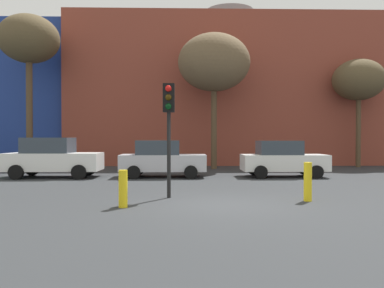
{
  "coord_description": "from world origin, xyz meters",
  "views": [
    {
      "loc": [
        -1.11,
        -11.2,
        1.89
      ],
      "look_at": [
        -0.61,
        8.79,
        1.58
      ],
      "focal_mm": 37.03,
      "sensor_mm": 36.0,
      "label": 1
    }
  ],
  "objects_px": {
    "bare_tree_0": "(359,81)",
    "bare_tree_1": "(29,41)",
    "bollard_yellow_1": "(308,182)",
    "parked_car_2": "(162,159)",
    "bollard_yellow_0": "(123,189)",
    "parked_car_3": "(283,159)",
    "bare_tree_2": "(214,63)",
    "traffic_light_island": "(169,114)",
    "parked_car_1": "(53,158)"
  },
  "relations": [
    {
      "from": "parked_car_1",
      "to": "parked_car_3",
      "type": "relative_size",
      "value": 1.08
    },
    {
      "from": "bare_tree_0",
      "to": "traffic_light_island",
      "type": "bearing_deg",
      "value": -132.58
    },
    {
      "from": "parked_car_2",
      "to": "bollard_yellow_0",
      "type": "bearing_deg",
      "value": -94.31
    },
    {
      "from": "bare_tree_1",
      "to": "bollard_yellow_1",
      "type": "relative_size",
      "value": 8.07
    },
    {
      "from": "parked_car_3",
      "to": "bare_tree_1",
      "type": "distance_m",
      "value": 16.63
    },
    {
      "from": "traffic_light_island",
      "to": "bollard_yellow_1",
      "type": "distance_m",
      "value": 4.71
    },
    {
      "from": "parked_car_2",
      "to": "bare_tree_2",
      "type": "bearing_deg",
      "value": 59.72
    },
    {
      "from": "parked_car_2",
      "to": "bollard_yellow_1",
      "type": "relative_size",
      "value": 3.52
    },
    {
      "from": "bare_tree_2",
      "to": "bollard_yellow_0",
      "type": "bearing_deg",
      "value": -104.91
    },
    {
      "from": "parked_car_2",
      "to": "bollard_yellow_0",
      "type": "xyz_separation_m",
      "value": [
        -0.63,
        -8.29,
        -0.37
      ]
    },
    {
      "from": "parked_car_3",
      "to": "bare_tree_2",
      "type": "relative_size",
      "value": 0.49
    },
    {
      "from": "parked_car_2",
      "to": "bollard_yellow_0",
      "type": "distance_m",
      "value": 8.32
    },
    {
      "from": "bollard_yellow_1",
      "to": "traffic_light_island",
      "type": "bearing_deg",
      "value": 169.98
    },
    {
      "from": "parked_car_3",
      "to": "bare_tree_0",
      "type": "bearing_deg",
      "value": 43.79
    },
    {
      "from": "bollard_yellow_0",
      "to": "bare_tree_2",
      "type": "bearing_deg",
      "value": 75.09
    },
    {
      "from": "parked_car_2",
      "to": "bare_tree_1",
      "type": "bearing_deg",
      "value": 147.51
    },
    {
      "from": "parked_car_1",
      "to": "bare_tree_1",
      "type": "xyz_separation_m",
      "value": [
        -3.12,
        5.3,
        6.84
      ]
    },
    {
      "from": "bare_tree_2",
      "to": "parked_car_2",
      "type": "bearing_deg",
      "value": -120.28
    },
    {
      "from": "bare_tree_2",
      "to": "bollard_yellow_0",
      "type": "height_order",
      "value": "bare_tree_2"
    },
    {
      "from": "bare_tree_2",
      "to": "bollard_yellow_1",
      "type": "height_order",
      "value": "bare_tree_2"
    },
    {
      "from": "parked_car_2",
      "to": "bollard_yellow_0",
      "type": "height_order",
      "value": "parked_car_2"
    },
    {
      "from": "bollard_yellow_0",
      "to": "bollard_yellow_1",
      "type": "xyz_separation_m",
      "value": [
        5.35,
        0.96,
        0.07
      ]
    },
    {
      "from": "parked_car_3",
      "to": "bare_tree_1",
      "type": "bearing_deg",
      "value": 159.48
    },
    {
      "from": "parked_car_1",
      "to": "parked_car_3",
      "type": "bearing_deg",
      "value": 0.0
    },
    {
      "from": "parked_car_3",
      "to": "traffic_light_island",
      "type": "xyz_separation_m",
      "value": [
        -5.29,
        -6.6,
        1.78
      ]
    },
    {
      "from": "bare_tree_2",
      "to": "bollard_yellow_0",
      "type": "xyz_separation_m",
      "value": [
        -3.54,
        -13.27,
        -5.92
      ]
    },
    {
      "from": "bare_tree_0",
      "to": "bare_tree_2",
      "type": "relative_size",
      "value": 0.85
    },
    {
      "from": "bare_tree_0",
      "to": "bare_tree_1",
      "type": "bearing_deg",
      "value": -177.38
    },
    {
      "from": "bare_tree_2",
      "to": "bollard_yellow_1",
      "type": "distance_m",
      "value": 13.76
    },
    {
      "from": "bare_tree_0",
      "to": "bollard_yellow_1",
      "type": "distance_m",
      "value": 16.37
    },
    {
      "from": "bare_tree_1",
      "to": "bare_tree_2",
      "type": "height_order",
      "value": "bare_tree_1"
    },
    {
      "from": "traffic_light_island",
      "to": "bare_tree_0",
      "type": "bearing_deg",
      "value": 140.76
    },
    {
      "from": "parked_car_1",
      "to": "bare_tree_0",
      "type": "distance_m",
      "value": 19.21
    },
    {
      "from": "parked_car_3",
      "to": "bare_tree_2",
      "type": "bearing_deg",
      "value": 120.47
    },
    {
      "from": "bare_tree_2",
      "to": "parked_car_1",
      "type": "bearing_deg",
      "value": -148.44
    },
    {
      "from": "bollard_yellow_0",
      "to": "bare_tree_0",
      "type": "bearing_deg",
      "value": 48.23
    },
    {
      "from": "bare_tree_2",
      "to": "bare_tree_1",
      "type": "bearing_deg",
      "value": 178.38
    },
    {
      "from": "parked_car_2",
      "to": "bollard_yellow_0",
      "type": "relative_size",
      "value": 4.01
    },
    {
      "from": "parked_car_1",
      "to": "bollard_yellow_1",
      "type": "distance_m",
      "value": 12.35
    },
    {
      "from": "parked_car_3",
      "to": "bare_tree_0",
      "type": "distance_m",
      "value": 10.19
    },
    {
      "from": "parked_car_1",
      "to": "bare_tree_0",
      "type": "bearing_deg",
      "value": 19.58
    },
    {
      "from": "parked_car_1",
      "to": "bollard_yellow_0",
      "type": "relative_size",
      "value": 4.31
    },
    {
      "from": "bollard_yellow_1",
      "to": "parked_car_3",
      "type": "bearing_deg",
      "value": 81.36
    },
    {
      "from": "parked_car_1",
      "to": "traffic_light_island",
      "type": "xyz_separation_m",
      "value": [
        5.76,
        -6.6,
        1.7
      ]
    },
    {
      "from": "parked_car_1",
      "to": "bollard_yellow_1",
      "type": "relative_size",
      "value": 3.78
    },
    {
      "from": "bare_tree_2",
      "to": "traffic_light_island",
      "type": "bearing_deg",
      "value": -101.49
    },
    {
      "from": "parked_car_1",
      "to": "bare_tree_1",
      "type": "distance_m",
      "value": 9.2
    },
    {
      "from": "bare_tree_1",
      "to": "bollard_yellow_0",
      "type": "relative_size",
      "value": 9.19
    },
    {
      "from": "bare_tree_1",
      "to": "bare_tree_2",
      "type": "bearing_deg",
      "value": -1.62
    },
    {
      "from": "bare_tree_0",
      "to": "parked_car_3",
      "type": "bearing_deg",
      "value": -136.21
    }
  ]
}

